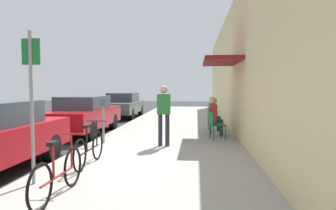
{
  "coord_description": "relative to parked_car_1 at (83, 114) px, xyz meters",
  "views": [
    {
      "loc": [
        3.17,
        -7.15,
        1.78
      ],
      "look_at": [
        1.78,
        7.45,
        0.89
      ],
      "focal_mm": 31.97,
      "sensor_mm": 36.0,
      "label": 1
    }
  ],
  "objects": [
    {
      "name": "cafe_chair_1",
      "position": [
        4.86,
        -0.62,
        -0.12
      ],
      "size": [
        0.5,
        0.5,
        0.87
      ],
      "color": "#14592D",
      "rests_on": "sidewalk_slab"
    },
    {
      "name": "pedestrian_standing",
      "position": [
        3.37,
        -2.6,
        0.38
      ],
      "size": [
        0.36,
        0.22,
        1.7
      ],
      "color": "#232838",
      "rests_on": "sidewalk_slab"
    },
    {
      "name": "parked_car_1",
      "position": [
        0.0,
        0.0,
        0.0
      ],
      "size": [
        1.8,
        4.4,
        1.42
      ],
      "color": "maroon",
      "rests_on": "ground_plane"
    },
    {
      "name": "parked_car_2",
      "position": [
        0.0,
        6.22,
        -0.01
      ],
      "size": [
        1.8,
        4.4,
        1.43
      ],
      "color": "#47514C",
      "rests_on": "ground_plane"
    },
    {
      "name": "sidewalk_slab",
      "position": [
        3.35,
        -1.72,
        -0.68
      ],
      "size": [
        4.5,
        32.0,
        0.12
      ],
      "primitive_type": "cube",
      "color": "#9E9B93",
      "rests_on": "ground_plane"
    },
    {
      "name": "cafe_chair_2",
      "position": [
        4.86,
        0.49,
        -0.12
      ],
      "size": [
        0.49,
        0.49,
        0.87
      ],
      "color": "#14592D",
      "rests_on": "sidewalk_slab"
    },
    {
      "name": "parking_meter",
      "position": [
        1.55,
        -2.35,
        0.15
      ],
      "size": [
        0.12,
        0.1,
        1.32
      ],
      "color": "slate",
      "rests_on": "sidewalk_slab"
    },
    {
      "name": "seated_patron_2",
      "position": [
        4.92,
        0.5,
        0.08
      ],
      "size": [
        0.46,
        0.39,
        1.29
      ],
      "color": "#232838",
      "rests_on": "sidewalk_slab"
    },
    {
      "name": "cafe_chair_0",
      "position": [
        4.86,
        -1.45,
        -0.12
      ],
      "size": [
        0.53,
        0.53,
        0.87
      ],
      "color": "#14592D",
      "rests_on": "sidewalk_slab"
    },
    {
      "name": "bicycle_1",
      "position": [
        2.03,
        -4.81,
        -0.26
      ],
      "size": [
        0.46,
        1.71,
        0.9
      ],
      "color": "black",
      "rests_on": "sidewalk_slab"
    },
    {
      "name": "street_sign",
      "position": [
        1.5,
        -6.07,
        0.9
      ],
      "size": [
        0.32,
        0.06,
        2.6
      ],
      "color": "gray",
      "rests_on": "sidewalk_slab"
    },
    {
      "name": "building_facade",
      "position": [
        5.74,
        -1.71,
        1.74
      ],
      "size": [
        1.4,
        32.0,
        4.95
      ],
      "color": "beige",
      "rests_on": "ground_plane"
    },
    {
      "name": "seated_patron_1",
      "position": [
        4.92,
        -0.63,
        0.08
      ],
      "size": [
        0.46,
        0.4,
        1.29
      ],
      "color": "#232838",
      "rests_on": "sidewalk_slab"
    },
    {
      "name": "ground_plane",
      "position": [
        1.1,
        -3.72,
        -0.74
      ],
      "size": [
        60.0,
        60.0,
        0.0
      ],
      "primitive_type": "plane",
      "color": "#2D2D30"
    },
    {
      "name": "bicycle_0",
      "position": [
        2.22,
        -6.65,
        -0.26
      ],
      "size": [
        0.46,
        1.71,
        0.9
      ],
      "color": "black",
      "rests_on": "sidewalk_slab"
    }
  ]
}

